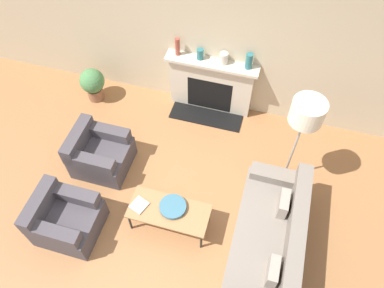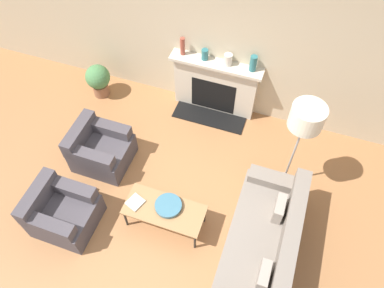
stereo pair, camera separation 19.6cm
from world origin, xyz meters
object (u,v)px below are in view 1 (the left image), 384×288
(fireplace, at_px, (211,86))
(couch, at_px, (269,243))
(book, at_px, (139,205))
(mantel_vase_center_left, at_px, (200,54))
(mantel_vase_left, at_px, (178,47))
(coffee_table, at_px, (169,212))
(floor_lamp, at_px, (306,116))
(mantel_vase_right, at_px, (249,61))
(armchair_near, at_px, (65,219))
(armchair_far, at_px, (99,154))
(potted_plant, at_px, (93,83))
(bowl, at_px, (173,207))
(mantel_vase_center_right, at_px, (224,58))

(fireplace, bearing_deg, couch, -59.67)
(book, height_order, mantel_vase_center_left, mantel_vase_center_left)
(fireplace, distance_m, mantel_vase_left, 0.90)
(coffee_table, relative_size, floor_lamp, 0.65)
(mantel_vase_right, bearing_deg, mantel_vase_center_left, 180.00)
(couch, distance_m, mantel_vase_right, 2.69)
(floor_lamp, bearing_deg, armchair_near, -148.98)
(fireplace, xyz_separation_m, armchair_far, (-1.34, -1.68, -0.22))
(armchair_far, xyz_separation_m, coffee_table, (1.36, -0.69, 0.10))
(couch, distance_m, mantel_vase_center_left, 3.01)
(fireplace, relative_size, mantel_vase_center_left, 8.33)
(coffee_table, relative_size, mantel_vase_left, 3.57)
(couch, xyz_separation_m, potted_plant, (-3.44, 2.03, 0.06))
(bowl, distance_m, potted_plant, 2.87)
(fireplace, bearing_deg, mantel_vase_center_left, 175.72)
(armchair_near, distance_m, floor_lamp, 3.50)
(bowl, xyz_separation_m, mantel_vase_left, (-0.63, 2.33, 0.73))
(couch, bearing_deg, bowl, -93.25)
(couch, distance_m, floor_lamp, 1.72)
(floor_lamp, bearing_deg, mantel_vase_right, 128.64)
(bowl, bearing_deg, mantel_vase_center_right, 87.11)
(bowl, distance_m, book, 0.46)
(floor_lamp, height_order, mantel_vase_right, floor_lamp)
(bowl, xyz_separation_m, mantel_vase_right, (0.51, 2.33, 0.71))
(floor_lamp, distance_m, mantel_vase_left, 2.36)
(mantel_vase_left, relative_size, potted_plant, 0.48)
(coffee_table, bearing_deg, mantel_vase_right, 76.95)
(fireplace, bearing_deg, book, -99.31)
(book, height_order, potted_plant, potted_plant)
(coffee_table, xyz_separation_m, mantel_vase_right, (0.55, 2.38, 0.78))
(bowl, bearing_deg, fireplace, 91.41)
(book, xyz_separation_m, potted_plant, (-1.65, 2.04, -0.07))
(mantel_vase_center_left, distance_m, potted_plant, 2.03)
(potted_plant, bearing_deg, mantel_vase_center_left, 11.68)
(armchair_near, bearing_deg, mantel_vase_right, -34.04)
(fireplace, distance_m, book, 2.44)
(book, bearing_deg, floor_lamp, 54.71)
(mantel_vase_center_right, bearing_deg, coffee_table, -93.79)
(fireplace, distance_m, bowl, 2.32)
(couch, xyz_separation_m, floor_lamp, (0.08, 1.27, 1.15))
(armchair_near, relative_size, mantel_vase_left, 2.68)
(mantel_vase_right, bearing_deg, book, -111.71)
(book, distance_m, mantel_vase_center_right, 2.58)
(armchair_far, distance_m, mantel_vase_center_left, 2.21)
(mantel_vase_left, bearing_deg, coffee_table, -76.09)
(coffee_table, height_order, book, book)
(mantel_vase_left, relative_size, mantel_vase_center_left, 1.69)
(book, distance_m, floor_lamp, 2.49)
(armchair_far, height_order, potted_plant, armchair_far)
(armchair_near, height_order, mantel_vase_center_left, mantel_vase_center_left)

